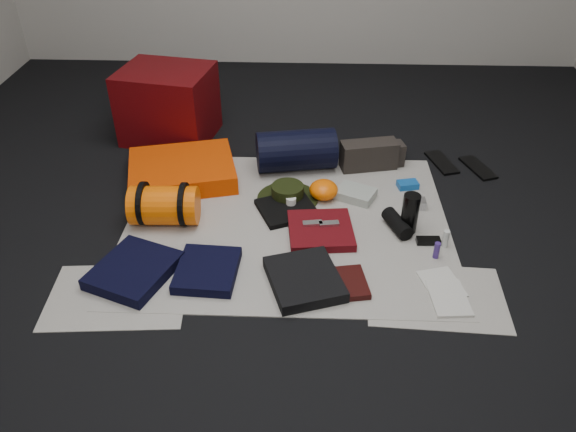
{
  "coord_description": "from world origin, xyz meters",
  "views": [
    {
      "loc": [
        0.09,
        -2.26,
        1.66
      ],
      "look_at": [
        0.01,
        -0.08,
        0.1
      ],
      "focal_mm": 35.0,
      "sensor_mm": 36.0,
      "label": 1
    }
  ],
  "objects_px": {
    "navy_duffel": "(296,151)",
    "paperback_book": "(351,283)",
    "water_bottle": "(410,213)",
    "stuff_sack": "(164,206)",
    "compact_camera": "(414,203)",
    "red_cabinet": "(168,104)",
    "sleeping_pad": "(182,170)"
  },
  "relations": [
    {
      "from": "stuff_sack",
      "to": "water_bottle",
      "type": "height_order",
      "value": "water_bottle"
    },
    {
      "from": "navy_duffel",
      "to": "water_bottle",
      "type": "height_order",
      "value": "navy_duffel"
    },
    {
      "from": "compact_camera",
      "to": "navy_duffel",
      "type": "bearing_deg",
      "value": 150.24
    },
    {
      "from": "paperback_book",
      "to": "stuff_sack",
      "type": "bearing_deg",
      "value": 144.46
    },
    {
      "from": "sleeping_pad",
      "to": "water_bottle",
      "type": "distance_m",
      "value": 1.27
    },
    {
      "from": "water_bottle",
      "to": "paperback_book",
      "type": "bearing_deg",
      "value": -126.25
    },
    {
      "from": "water_bottle",
      "to": "stuff_sack",
      "type": "bearing_deg",
      "value": 178.64
    },
    {
      "from": "sleeping_pad",
      "to": "water_bottle",
      "type": "relative_size",
      "value": 2.77
    },
    {
      "from": "stuff_sack",
      "to": "paperback_book",
      "type": "relative_size",
      "value": 1.65
    },
    {
      "from": "compact_camera",
      "to": "paperback_book",
      "type": "height_order",
      "value": "compact_camera"
    },
    {
      "from": "compact_camera",
      "to": "stuff_sack",
      "type": "bearing_deg",
      "value": -170.97
    },
    {
      "from": "stuff_sack",
      "to": "water_bottle",
      "type": "distance_m",
      "value": 1.2
    },
    {
      "from": "navy_duffel",
      "to": "compact_camera",
      "type": "distance_m",
      "value": 0.73
    },
    {
      "from": "stuff_sack",
      "to": "compact_camera",
      "type": "relative_size",
      "value": 2.93
    },
    {
      "from": "water_bottle",
      "to": "compact_camera",
      "type": "distance_m",
      "value": 0.23
    },
    {
      "from": "water_bottle",
      "to": "paperback_book",
      "type": "relative_size",
      "value": 1.02
    },
    {
      "from": "water_bottle",
      "to": "compact_camera",
      "type": "xyz_separation_m",
      "value": [
        0.06,
        0.21,
        -0.08
      ]
    },
    {
      "from": "sleeping_pad",
      "to": "navy_duffel",
      "type": "height_order",
      "value": "navy_duffel"
    },
    {
      "from": "stuff_sack",
      "to": "paperback_book",
      "type": "xyz_separation_m",
      "value": [
        0.9,
        -0.44,
        -0.08
      ]
    },
    {
      "from": "navy_duffel",
      "to": "stuff_sack",
      "type": "bearing_deg",
      "value": -149.25
    },
    {
      "from": "stuff_sack",
      "to": "water_bottle",
      "type": "bearing_deg",
      "value": -1.36
    },
    {
      "from": "sleeping_pad",
      "to": "compact_camera",
      "type": "bearing_deg",
      "value": -10.67
    },
    {
      "from": "navy_duffel",
      "to": "compact_camera",
      "type": "bearing_deg",
      "value": -40.88
    },
    {
      "from": "red_cabinet",
      "to": "water_bottle",
      "type": "xyz_separation_m",
      "value": [
        1.36,
        -0.96,
        -0.11
      ]
    },
    {
      "from": "stuff_sack",
      "to": "navy_duffel",
      "type": "distance_m",
      "value": 0.84
    },
    {
      "from": "navy_duffel",
      "to": "paperback_book",
      "type": "bearing_deg",
      "value": -85.09
    },
    {
      "from": "stuff_sack",
      "to": "navy_duffel",
      "type": "bearing_deg",
      "value": 40.85
    },
    {
      "from": "paperback_book",
      "to": "navy_duffel",
      "type": "bearing_deg",
      "value": 95.34
    },
    {
      "from": "red_cabinet",
      "to": "stuff_sack",
      "type": "distance_m",
      "value": 0.95
    },
    {
      "from": "stuff_sack",
      "to": "sleeping_pad",
      "type": "bearing_deg",
      "value": 89.46
    },
    {
      "from": "water_bottle",
      "to": "red_cabinet",
      "type": "bearing_deg",
      "value": 144.83
    },
    {
      "from": "navy_duffel",
      "to": "paperback_book",
      "type": "height_order",
      "value": "navy_duffel"
    }
  ]
}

